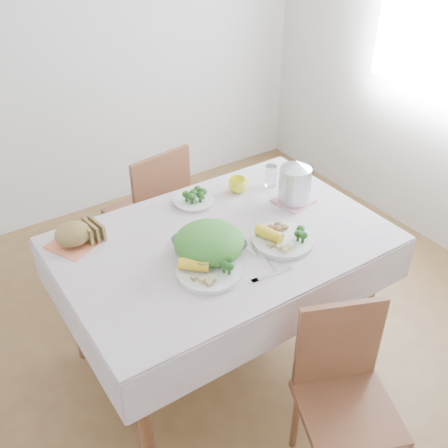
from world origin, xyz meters
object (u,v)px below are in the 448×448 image
chair_near (350,402)px  yellow_mug (237,185)px  dining_table (223,299)px  dinner_plate_left (209,271)px  dinner_plate_right (282,240)px  electric_kettle (295,182)px  salad_bowl (209,247)px  chair_far (147,209)px

chair_near → yellow_mug: 1.23m
dining_table → dinner_plate_left: bearing=-136.4°
dinner_plate_right → electric_kettle: bearing=42.3°
dining_table → dinner_plate_right: bearing=-41.6°
salad_bowl → dinner_plate_left: 0.14m
chair_far → dinner_plate_right: 1.10m
chair_near → salad_bowl: (-0.15, 0.78, 0.33)m
yellow_mug → salad_bowl: bearing=-137.7°
chair_near → electric_kettle: size_ratio=3.70×
chair_far → yellow_mug: bearing=109.4°
chair_near → dining_table: bearing=114.9°
salad_bowl → yellow_mug: yellow_mug is taller
dinner_plate_left → electric_kettle: size_ratio=1.27×
dining_table → yellow_mug: size_ratio=14.35×
dinner_plate_right → dining_table: bearing=138.4°
dinner_plate_left → dinner_plate_right: (0.40, 0.00, 0.00)m
dinner_plate_left → dinner_plate_right: bearing=0.1°
salad_bowl → electric_kettle: bearing=12.3°
dinner_plate_left → dinner_plate_right: size_ratio=0.99×
dining_table → chair_far: chair_far is taller
dinner_plate_right → yellow_mug: yellow_mug is taller
chair_far → dinner_plate_right: bearing=92.2°
electric_kettle → chair_far: bearing=100.4°
chair_far → electric_kettle: (0.46, -0.80, 0.42)m
chair_near → salad_bowl: bearing=123.7°
chair_far → electric_kettle: bearing=111.7°
chair_near → electric_kettle: bearing=86.6°
chair_near → dinner_plate_right: bearing=97.9°
chair_near → electric_kettle: electric_kettle is taller
dining_table → salad_bowl: size_ratio=4.73×
dining_table → electric_kettle: 0.70m
dinner_plate_left → electric_kettle: (0.67, 0.24, 0.11)m
salad_bowl → yellow_mug: 0.56m
chair_far → salad_bowl: size_ratio=3.03×
chair_far → salad_bowl: (-0.13, -0.93, 0.33)m
dinner_plate_left → chair_far: bearing=79.0°
yellow_mug → dining_table: bearing=-134.0°
dinner_plate_left → yellow_mug: 0.70m
dining_table → electric_kettle: bearing=7.1°
dining_table → salad_bowl: salad_bowl is taller
chair_far → yellow_mug: 0.70m
dinner_plate_right → electric_kettle: electric_kettle is taller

